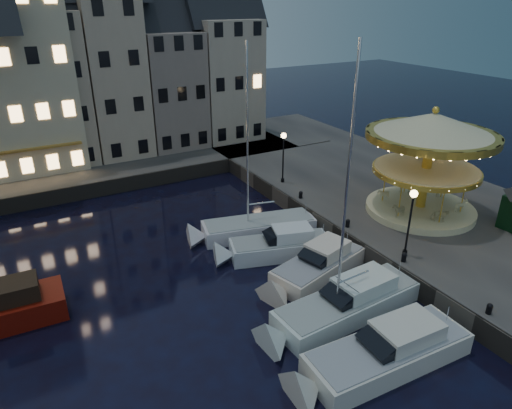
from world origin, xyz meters
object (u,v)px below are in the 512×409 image
streetlamp_d (446,151)px  bollard_a (489,308)px  bollard_c (348,223)px  motorboat_e (274,247)px  streetlamp_c (283,150)px  bollard_b (404,257)px  bollard_d (301,194)px  motorboat_b (381,355)px  streetlamp_b (411,214)px  motorboat_d (314,269)px  motorboat_c (343,306)px  carousel (430,145)px  motorboat_f (251,229)px

streetlamp_d → bollard_a: size_ratio=7.32×
bollard_c → motorboat_e: motorboat_e is taller
streetlamp_c → motorboat_e: bearing=-125.6°
bollard_b → bollard_d: (0.00, 10.50, 0.00)m
bollard_d → motorboat_b: bearing=-111.6°
streetlamp_b → motorboat_d: streetlamp_b is taller
motorboat_c → streetlamp_d: bearing=26.3°
motorboat_d → motorboat_e: size_ratio=1.00×
motorboat_b → carousel: 15.95m
motorboat_e → bollard_c: bearing=-11.6°
streetlamp_d → motorboat_c: 19.36m
bollard_a → carousel: size_ratio=0.07×
bollard_b → bollard_d: same height
motorboat_f → carousel: 13.39m
motorboat_e → streetlamp_c: bearing=54.4°
motorboat_c → motorboat_d: bearing=76.8°
streetlamp_b → motorboat_e: bearing=135.7°
streetlamp_d → bollard_b: streetlamp_d is taller
motorboat_b → motorboat_d: (1.63, 7.29, -0.01)m
motorboat_c → carousel: 13.58m
bollard_a → bollard_d: same height
motorboat_b → motorboat_e: same height
bollard_a → bollard_d: bearing=90.0°
motorboat_d → bollard_c: bearing=27.9°
bollard_c → carousel: size_ratio=0.07×
streetlamp_c → motorboat_f: bearing=-139.8°
motorboat_f → streetlamp_c: bearing=40.2°
streetlamp_b → bollard_b: streetlamp_b is taller
motorboat_b → motorboat_f: (0.93, 13.81, -0.12)m
motorboat_c → bollard_b: bearing=10.3°
bollard_c → motorboat_b: size_ratio=0.06×
motorboat_c → motorboat_d: (0.86, 3.65, -0.04)m
bollard_a → motorboat_d: (-4.34, 8.21, -0.96)m
streetlamp_b → bollard_d: size_ratio=7.32×
streetlamp_b → streetlamp_c: bearing=90.0°
streetlamp_b → bollard_a: (-0.60, -6.00, -2.41)m
streetlamp_b → bollard_a: size_ratio=7.32×
motorboat_e → bollard_a: bearing=-66.2°
bollard_b → motorboat_e: motorboat_e is taller
motorboat_d → carousel: size_ratio=0.86×
motorboat_d → streetlamp_d: bearing=16.4°
bollard_c → motorboat_f: bearing=140.0°
bollard_c → motorboat_d: size_ratio=0.08×
bollard_b → streetlamp_b: bearing=39.8°
bollard_a → motorboat_d: bearing=117.9°
bollard_a → motorboat_d: motorboat_d is taller
streetlamp_b → motorboat_c: 6.85m
streetlamp_b → streetlamp_d: 13.29m
bollard_a → motorboat_c: size_ratio=0.05×
bollard_b → carousel: 8.74m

